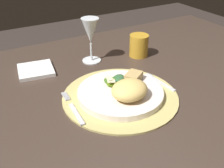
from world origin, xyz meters
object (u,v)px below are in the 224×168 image
fork (73,109)px  dining_table (133,116)px  dinner_plate (120,93)px  spoon (155,79)px  wine_glass (90,33)px  amber_tumbler (139,46)px  napkin (36,70)px

fork → dining_table: bearing=6.6°
dinner_plate → spoon: dinner_plate is taller
dining_table → wine_glass: wine_glass is taller
dining_table → fork: size_ratio=8.68×
dinner_plate → dining_table: bearing=21.4°
wine_glass → amber_tumbler: wine_glass is taller
fork → spoon: 0.30m
dinner_plate → spoon: (0.15, 0.02, -0.01)m
fork → napkin: 0.29m
fork → wine_glass: bearing=55.2°
dining_table → fork: (-0.22, -0.03, 0.13)m
wine_glass → amber_tumbler: bearing=-14.7°
dinner_plate → wine_glass: 0.29m
dinner_plate → fork: (-0.15, 0.00, -0.01)m
napkin → amber_tumbler: bearing=-9.9°
dinner_plate → wine_glass: size_ratio=1.54×
wine_glass → dinner_plate: bearing=-97.4°
wine_glass → amber_tumbler: size_ratio=1.94×
dinner_plate → wine_glass: (0.03, 0.27, 0.10)m
dining_table → spoon: (0.08, -0.00, 0.13)m
napkin → amber_tumbler: 0.40m
fork → spoon: bearing=4.1°
amber_tumbler → dining_table: bearing=-127.2°
dining_table → napkin: napkin is taller
fork → wine_glass: (0.18, 0.27, 0.10)m
fork → napkin: (-0.03, 0.29, -0.00)m
spoon → amber_tumbler: bearing=70.2°
dining_table → spoon: bearing=-3.3°
fork → amber_tumbler: bearing=30.5°
dinner_plate → amber_tumbler: amber_tumbler is taller
fork → napkin: bearing=95.1°
spoon → fork: bearing=-175.9°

